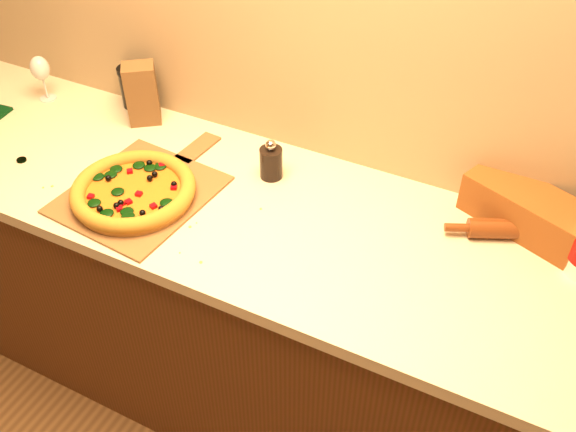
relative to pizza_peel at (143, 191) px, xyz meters
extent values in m
plane|color=#9E8460|center=(0.37, 0.41, 0.45)|extent=(4.00, 0.00, 4.00)
cube|color=#482B0F|center=(0.37, 0.09, -0.47)|extent=(2.80, 0.65, 0.86)
cube|color=#C3B998|center=(0.37, 0.09, -0.02)|extent=(2.84, 0.68, 0.04)
cube|color=brown|center=(0.00, -0.02, 0.00)|extent=(0.41, 0.45, 0.01)
cube|color=brown|center=(0.02, 0.26, 0.00)|extent=(0.08, 0.17, 0.01)
cylinder|color=#C67E31|center=(0.00, -0.04, 0.01)|extent=(0.34, 0.34, 0.02)
cylinder|color=orange|center=(0.00, -0.04, 0.03)|extent=(0.28, 0.28, 0.01)
torus|color=#91581A|center=(0.00, -0.04, 0.03)|extent=(0.36, 0.36, 0.04)
ellipsoid|color=black|center=(0.05, -0.01, 0.03)|extent=(0.04, 0.04, 0.01)
sphere|color=black|center=(-0.04, -0.06, 0.04)|extent=(0.02, 0.02, 0.02)
cube|color=#92050D|center=(0.02, -0.09, 0.03)|extent=(0.02, 0.02, 0.01)
cylinder|color=black|center=(-0.43, -0.04, 0.00)|extent=(0.03, 0.03, 0.01)
cylinder|color=black|center=(0.30, 0.24, 0.04)|extent=(0.07, 0.07, 0.10)
sphere|color=silver|center=(0.30, 0.24, 0.11)|extent=(0.03, 0.03, 0.03)
cylinder|color=#602B10|center=(1.02, 0.30, 0.02)|extent=(0.27, 0.16, 0.05)
cylinder|color=#602B10|center=(0.86, 0.23, 0.02)|extent=(0.07, 0.05, 0.02)
cube|color=brown|center=(1.06, 0.33, 0.05)|extent=(0.45, 0.29, 0.12)
cylinder|color=silver|center=(-0.62, 0.28, 0.00)|extent=(0.06, 0.06, 0.00)
cylinder|color=silver|center=(-0.62, 0.28, 0.04)|extent=(0.01, 0.01, 0.07)
ellipsoid|color=silver|center=(-0.62, 0.28, 0.11)|extent=(0.07, 0.07, 0.09)
cube|color=brown|center=(-0.22, 0.32, 0.10)|extent=(0.13, 0.13, 0.20)
cylinder|color=black|center=(-0.32, 0.38, 0.06)|extent=(0.09, 0.09, 0.13)
cylinder|color=black|center=(-0.32, 0.38, 0.13)|extent=(0.09, 0.09, 0.02)
camera|label=1|loc=(1.03, -1.11, 1.18)|focal=40.00mm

